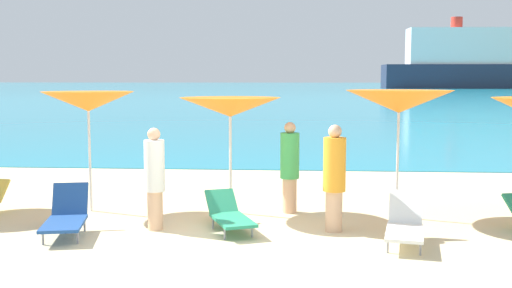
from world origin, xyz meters
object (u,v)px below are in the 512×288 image
Objects in this scene: umbrella_3 at (230,107)px; beachgoer_2 at (334,176)px; beachgoer_1 at (155,176)px; beachgoer_3 at (290,165)px; umbrella_2 at (88,102)px; lounge_chair_1 at (229,214)px; lounge_chair_3 at (66,215)px; umbrella_4 at (399,102)px; lounge_chair_4 at (405,224)px; cruise_ship at (479,62)px.

umbrella_3 is 2.53m from beachgoer_2.
beachgoer_3 is (2.25, 1.49, -0.00)m from beachgoer_1.
umbrella_2 reaches higher than lounge_chair_1.
umbrella_3 is 1.22× the size of beachgoer_2.
umbrella_3 is 1.50× the size of lounge_chair_3.
lounge_chair_3 reaches higher than lounge_chair_1.
umbrella_4 is at bearing 4.69° from lounge_chair_3.
umbrella_2 reaches higher than lounge_chair_4.
lounge_chair_3 is 0.85× the size of beachgoer_1.
umbrella_2 is at bearing 132.85° from lounge_chair_1.
beachgoer_3 is (0.99, 1.45, 0.64)m from lounge_chair_1.
lounge_chair_3 is 0.85× the size of beachgoer_3.
cruise_ship is at bearing 71.56° from umbrella_2.
umbrella_4 reaches higher than beachgoer_3.
beachgoer_2 is at bearing -15.08° from umbrella_2.
umbrella_2 reaches higher than beachgoer_1.
lounge_chair_4 is 0.84× the size of beachgoer_1.
cruise_ship reaches higher than beachgoer_3.
umbrella_3 is at bearing -106.11° from beachgoer_3.
beachgoer_2 is 0.03× the size of cruise_ship.
umbrella_3 reaches higher than beachgoer_2.
lounge_chair_4 is 4.16m from beachgoer_1.
beachgoer_1 is 0.03× the size of cruise_ship.
umbrella_4 is 2.04m from beachgoer_2.
lounge_chair_3 is 169.93m from cruise_ship.
lounge_chair_4 is at bearing -19.03° from umbrella_2.
umbrella_2 is 1.33× the size of beachgoer_1.
lounge_chair_4 is (2.94, -2.01, -1.70)m from umbrella_3.
cruise_ship is at bearing 50.11° from lounge_chair_1.
umbrella_4 reaches higher than umbrella_3.
umbrella_3 is at bearing 73.07° from lounge_chair_1.
umbrella_3 is 2.21m from lounge_chair_1.
umbrella_4 is 2.60m from lounge_chair_4.
lounge_chair_3 is at bearing -171.02° from lounge_chair_4.
beachgoer_2 is (4.39, 0.56, 0.62)m from lounge_chair_3.
umbrella_4 is at bearing -108.76° from cruise_ship.
lounge_chair_3 is at bearing -82.32° from beachgoer_3.
beachgoer_2 is (1.89, -1.30, -1.07)m from umbrella_3.
cruise_ship reaches higher than umbrella_3.
umbrella_3 is 3.11m from umbrella_4.
beachgoer_3 is at bearing 78.73° from beachgoer_2.
cruise_ship is (50.33, 160.82, 7.03)m from lounge_chair_1.
lounge_chair_3 is at bearing -82.98° from umbrella_2.
lounge_chair_4 is at bearing 20.32° from beachgoer_3.
cruise_ship is at bearing -100.76° from beachgoer_1.
beachgoer_3 is (3.84, 0.14, -1.21)m from umbrella_2.
lounge_chair_4 is (5.44, -0.15, -0.01)m from lounge_chair_3.
cruise_ship reaches higher than lounge_chair_4.
umbrella_3 is 167.34m from cruise_ship.
lounge_chair_1 is at bearing -24.64° from umbrella_2.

